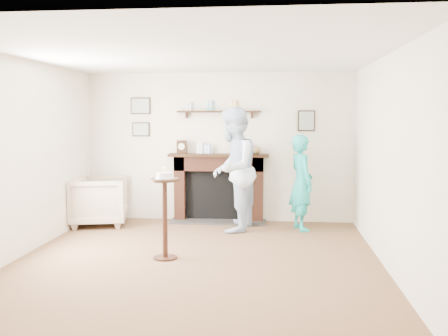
{
  "coord_description": "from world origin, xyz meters",
  "views": [
    {
      "loc": [
        0.96,
        -5.87,
        1.78
      ],
      "look_at": [
        0.25,
        0.9,
        1.07
      ],
      "focal_mm": 40.0,
      "sensor_mm": 36.0,
      "label": 1
    }
  ],
  "objects_px": {
    "armchair": "(100,225)",
    "woman": "(300,230)",
    "pedestal_table": "(165,202)",
    "man": "(233,230)"
  },
  "relations": [
    {
      "from": "armchair",
      "to": "man",
      "type": "distance_m",
      "value": 2.21
    },
    {
      "from": "armchair",
      "to": "man",
      "type": "xyz_separation_m",
      "value": [
        2.2,
        -0.16,
        0.0
      ]
    },
    {
      "from": "woman",
      "to": "pedestal_table",
      "type": "height_order",
      "value": "pedestal_table"
    },
    {
      "from": "armchair",
      "to": "pedestal_table",
      "type": "xyz_separation_m",
      "value": [
        1.49,
        -1.78,
        0.71
      ]
    },
    {
      "from": "armchair",
      "to": "man",
      "type": "height_order",
      "value": "man"
    },
    {
      "from": "pedestal_table",
      "to": "armchair",
      "type": "bearing_deg",
      "value": 129.9
    },
    {
      "from": "man",
      "to": "woman",
      "type": "bearing_deg",
      "value": 108.17
    },
    {
      "from": "armchair",
      "to": "woman",
      "type": "relative_size",
      "value": 0.59
    },
    {
      "from": "man",
      "to": "woman",
      "type": "height_order",
      "value": "man"
    },
    {
      "from": "woman",
      "to": "pedestal_table",
      "type": "distance_m",
      "value": 2.61
    }
  ]
}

